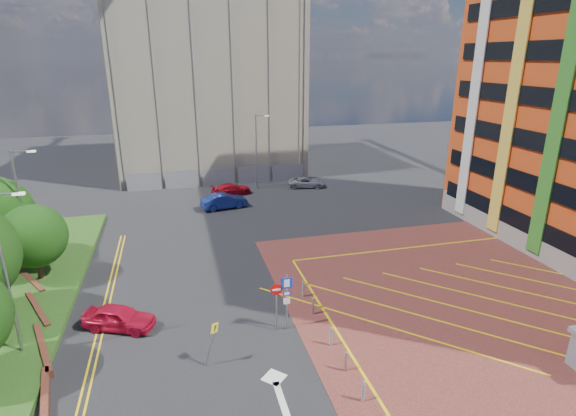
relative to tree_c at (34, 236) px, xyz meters
name	(u,v)px	position (x,y,z in m)	size (l,w,h in m)	color
ground	(282,341)	(13.50, -10.00, -3.19)	(140.00, 140.00, 0.00)	black
forecourt	(514,305)	(27.50, -10.00, -3.18)	(26.00, 26.00, 0.02)	brown
retaining_wall	(39,350)	(1.70, -8.00, -2.99)	(6.06, 20.33, 0.40)	brown
tree_c	(34,236)	(0.00, 0.00, 0.00)	(4.00, 4.00, 4.90)	#3D2B1C
lamp_left_near	(6,269)	(1.08, -8.00, 1.47)	(1.53, 0.16, 8.00)	#9EA0A8
lamp_left_far	(22,205)	(-0.92, 2.00, 1.47)	(1.53, 0.16, 8.00)	#9EA0A8
lamp_back	(257,149)	(17.58, 18.00, 1.17)	(1.53, 0.16, 8.00)	#9EA0A8
sign_cluster	(283,297)	(13.80, -9.02, -1.24)	(1.17, 0.12, 3.20)	#9EA0A8
warning_sign	(212,339)	(9.93, -11.02, -1.76)	(0.77, 0.42, 2.25)	#9EA0A8
bollard_row	(336,345)	(15.80, -11.67, -2.72)	(0.14, 11.14, 0.90)	#9EA0A8
construction_building	(206,80)	(13.50, 30.00, 7.81)	(21.20, 19.20, 22.00)	gray
construction_fence	(228,176)	(14.50, 20.00, -2.19)	(21.60, 0.06, 2.00)	gray
car_red_left	(119,317)	(5.37, -6.73, -2.54)	(1.53, 3.81, 1.30)	red
car_blue_back	(224,201)	(13.15, 11.92, -2.47)	(1.52, 4.37, 1.44)	navy
car_red_back	(231,189)	(14.39, 16.08, -2.58)	(1.71, 4.20, 1.22)	red
car_silver_back	(306,182)	(22.85, 16.97, -2.63)	(1.86, 4.03, 1.12)	#A6A5AC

